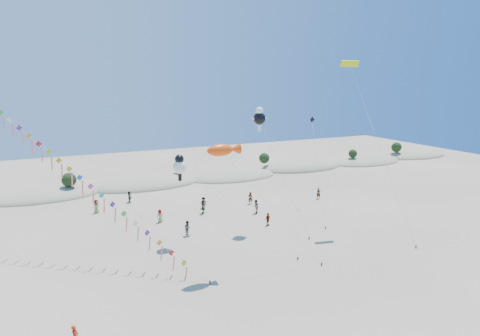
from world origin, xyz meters
name	(u,v)px	position (x,y,z in m)	size (l,w,h in m)	color
ground	(277,328)	(0.00, 0.00, 0.00)	(160.00, 160.00, 0.00)	gray
dune_ridge	(152,183)	(1.06, 45.14, 0.11)	(145.30, 11.49, 5.57)	tan
kite_train	(71,171)	(-12.22, 19.37, 8.76)	(19.27, 21.45, 17.39)	#3F2D1E
fish_kite	(224,150)	(0.38, 10.62, 11.28)	(10.16, 4.34, 11.85)	#3F2D1E
cartoon_kite_low	(180,165)	(-1.49, 18.49, 8.54)	(9.77, 10.37, 9.73)	#3F2D1E
cartoon_kite_high	(260,117)	(8.61, 19.53, 13.23)	(3.97, 7.51, 14.44)	#3F2D1E
parafoil_kite	(351,67)	(18.54, 15.80, 18.92)	(3.09, 10.49, 19.73)	#3F2D1E
dark_kite	(316,149)	(18.56, 22.05, 8.41)	(5.28, 10.59, 12.51)	#3F2D1E
beachgoers	(196,207)	(2.98, 26.86, 0.87)	(31.92, 18.16, 1.86)	slate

